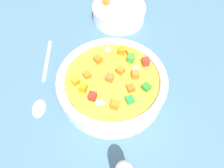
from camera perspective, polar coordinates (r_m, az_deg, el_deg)
ground_plane at (r=42.45cm, az=-0.00°, el=-2.53°), size 140.00×140.00×2.00cm
soup_bowl_main at (r=39.34cm, az=0.02°, el=0.35°), size 21.01×21.01×5.81cm
spoon at (r=44.19cm, az=-19.04°, el=-0.31°), size 16.90×13.85×0.99cm
side_bowl_small at (r=55.97cm, az=1.94°, el=19.61°), size 13.74×13.74×4.88cm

